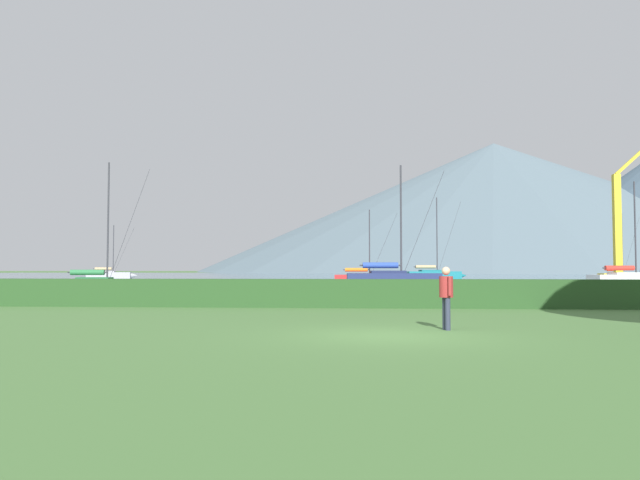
# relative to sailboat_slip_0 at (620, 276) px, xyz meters

# --- Properties ---
(ground_plane) EXTENTS (1000.00, 1000.00, 0.00)m
(ground_plane) POSITION_rel_sailboat_slip_0_xyz_m (-37.42, -83.71, -0.60)
(ground_plane) COLOR #477038
(harbor_water) EXTENTS (320.00, 246.00, 0.00)m
(harbor_water) POSITION_rel_sailboat_slip_0_xyz_m (-37.42, 53.29, -0.59)
(harbor_water) COLOR slate
(harbor_water) RESTS_ON ground_plane
(hedge_line) EXTENTS (80.00, 1.20, 1.17)m
(hedge_line) POSITION_rel_sailboat_slip_0_xyz_m (-37.42, -72.71, -0.01)
(hedge_line) COLOR #284C23
(hedge_line) RESTS_ON ground_plane
(sailboat_slip_0) EXTENTS (7.13, 2.99, 10.15)m
(sailboat_slip_0) POSITION_rel_sailboat_slip_0_xyz_m (0.00, 0.00, 0.00)
(sailboat_slip_0) COLOR gold
(sailboat_slip_0) RESTS_ON harbor_water
(sailboat_slip_1) EXTENTS (8.12, 3.96, 8.82)m
(sailboat_slip_1) POSITION_rel_sailboat_slip_0_xyz_m (-80.52, 0.37, 0.06)
(sailboat_slip_1) COLOR #9E9EA3
(sailboat_slip_1) RESTS_ON harbor_water
(sailboat_slip_2) EXTENTS (9.21, 3.20, 10.50)m
(sailboat_slip_2) POSITION_rel_sailboat_slip_0_xyz_m (-35.87, -45.24, 0.16)
(sailboat_slip_2) COLOR navy
(sailboat_slip_2) RESTS_ON harbor_water
(sailboat_slip_3) EXTENTS (6.68, 2.78, 8.67)m
(sailboat_slip_3) POSITION_rel_sailboat_slip_0_xyz_m (-55.59, -58.95, -0.04)
(sailboat_slip_3) COLOR #236B38
(sailboat_slip_3) RESTS_ON harbor_water
(sailboat_slip_4) EXTENTS (7.29, 2.24, 7.96)m
(sailboat_slip_4) POSITION_rel_sailboat_slip_0_xyz_m (-38.48, -31.87, 0.00)
(sailboat_slip_4) COLOR red
(sailboat_slip_4) RESTS_ON harbor_water
(sailboat_slip_6) EXTENTS (8.20, 3.58, 9.45)m
(sailboat_slip_6) POSITION_rel_sailboat_slip_0_xyz_m (-14.80, -41.03, 0.07)
(sailboat_slip_6) COLOR white
(sailboat_slip_6) RESTS_ON harbor_water
(sailboat_slip_7) EXTENTS (9.43, 4.39, 12.35)m
(sailboat_slip_7) POSITION_rel_sailboat_slip_0_xyz_m (-28.60, -4.46, 0.18)
(sailboat_slip_7) COLOR #19707A
(sailboat_slip_7) RESTS_ON harbor_water
(person_seated_viewer) EXTENTS (0.36, 0.55, 1.65)m
(person_seated_viewer) POSITION_rel_sailboat_slip_0_xyz_m (-35.90, -82.18, 0.38)
(person_seated_viewer) COLOR #2D3347
(person_seated_viewer) RESTS_ON ground_plane
(dock_crane) EXTENTS (7.92, 2.00, 19.27)m
(dock_crane) POSITION_rel_sailboat_slip_0_xyz_m (-8.39, -22.16, 5.46)
(dock_crane) COLOR #333338
(dock_crane) RESTS_ON ground_plane
(distant_hill_west_ridge) EXTENTS (347.12, 347.12, 76.47)m
(distant_hill_west_ridge) POSITION_rel_sailboat_slip_0_xyz_m (34.91, 277.03, 37.64)
(distant_hill_west_ridge) COLOR slate
(distant_hill_west_ridge) RESTS_ON ground_plane
(distant_hill_far_shoulder) EXTENTS (340.48, 340.48, 60.47)m
(distant_hill_far_shoulder) POSITION_rel_sailboat_slip_0_xyz_m (130.98, 336.21, 29.64)
(distant_hill_far_shoulder) COLOR #425666
(distant_hill_far_shoulder) RESTS_ON ground_plane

